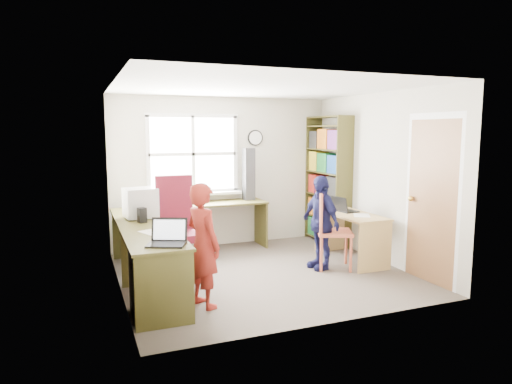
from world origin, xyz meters
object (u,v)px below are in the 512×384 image
cd_tower (249,174)px  potted_plant (190,194)px  bookshelf (328,183)px  crt_monitor (141,203)px  person_navy (320,222)px  swivel_chair (178,233)px  laptop_left (168,238)px  person_green (175,227)px  l_desk (167,255)px  laptop_right (343,208)px  wooden_chair (329,227)px  person_red (203,245)px  right_desk (351,226)px

cd_tower → potted_plant: 1.01m
bookshelf → potted_plant: (-2.26, 0.27, -0.10)m
crt_monitor → person_navy: (2.29, -0.59, -0.31)m
swivel_chair → laptop_left: swivel_chair is taller
swivel_chair → person_green: bearing=81.2°
laptop_left → cd_tower: 3.05m
bookshelf → swivel_chair: 2.87m
bookshelf → l_desk: bearing=-153.6°
cd_tower → potted_plant: size_ratio=2.77×
swivel_chair → laptop_right: 2.44m
laptop_left → person_navy: person_navy is taller
laptop_right → crt_monitor: bearing=77.5°
laptop_left → laptop_right: bearing=47.8°
laptop_right → person_navy: 0.67m
wooden_chair → laptop_right: wooden_chair is taller
person_green → person_navy: 1.97m
cd_tower → person_navy: bearing=-78.1°
potted_plant → person_red: 2.31m
l_desk → potted_plant: 1.93m
crt_monitor → l_desk: bearing=-84.8°
wooden_chair → crt_monitor: crt_monitor is taller
swivel_chair → laptop_right: size_ratio=3.55×
laptop_left → wooden_chair: bearing=44.3°
crt_monitor → potted_plant: size_ratio=1.42×
right_desk → potted_plant: bearing=146.0°
swivel_chair → cd_tower: size_ratio=1.53×
right_desk → bookshelf: 1.22m
laptop_left → cd_tower: size_ratio=0.54×
l_desk → potted_plant: bearing=68.2°
wooden_chair → person_green: size_ratio=0.92×
wooden_chair → cd_tower: (-0.56, 1.59, 0.60)m
right_desk → laptop_right: size_ratio=3.30×
person_navy → person_green: bearing=-118.3°
right_desk → l_desk: bearing=-172.0°
bookshelf → person_red: bookshelf is taller
bookshelf → person_green: bearing=-169.2°
crt_monitor → person_green: size_ratio=0.38×
l_desk → potted_plant: potted_plant is taller
laptop_right → person_green: person_green is taller
potted_plant → person_navy: person_navy is taller
wooden_chair → laptop_left: (-2.34, -0.86, 0.24)m
right_desk → crt_monitor: size_ratio=2.76×
cd_tower → person_red: 2.73m
potted_plant → person_green: person_green is taller
l_desk → person_navy: (2.12, 0.22, 0.18)m
bookshelf → wooden_chair: 1.54m
right_desk → person_red: bearing=-159.6°
l_desk → person_navy: person_navy is taller
wooden_chair → person_green: (-1.94, 0.78, 0.00)m
potted_plant → cd_tower: bearing=1.9°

